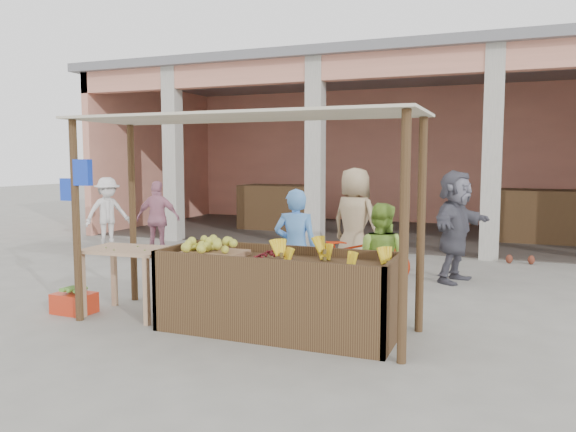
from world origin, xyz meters
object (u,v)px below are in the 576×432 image
at_px(red_crate, 74,303).
at_px(vendor_green, 380,258).
at_px(fruit_stall, 277,296).
at_px(vendor_blue, 296,245).
at_px(motorcycle, 350,254).
at_px(side_table, 129,260).

relative_size(red_crate, vendor_green, 0.33).
bearing_deg(fruit_stall, red_crate, -175.19).
bearing_deg(red_crate, vendor_green, 20.46).
height_order(red_crate, vendor_blue, vendor_blue).
distance_m(fruit_stall, vendor_blue, 1.11).
bearing_deg(vendor_green, motorcycle, -56.37).
bearing_deg(motorcycle, vendor_blue, 148.79).
relative_size(fruit_stall, red_crate, 5.39).
bearing_deg(motorcycle, side_table, 121.20).
relative_size(fruit_stall, side_table, 2.45).
bearing_deg(fruit_stall, vendor_blue, 99.44).
xyz_separation_m(fruit_stall, vendor_blue, (-0.17, 1.02, 0.42)).
bearing_deg(side_table, motorcycle, 46.62).
height_order(side_table, vendor_green, vendor_green).
height_order(fruit_stall, vendor_blue, vendor_blue).
bearing_deg(red_crate, side_table, 16.90).
bearing_deg(red_crate, vendor_blue, 28.53).
xyz_separation_m(fruit_stall, vendor_green, (0.92, 0.97, 0.33)).
height_order(side_table, red_crate, side_table).
relative_size(side_table, vendor_green, 0.73).
relative_size(side_table, motorcycle, 0.57).
height_order(fruit_stall, motorcycle, motorcycle).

